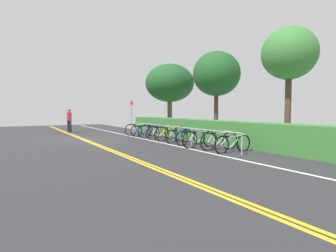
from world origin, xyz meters
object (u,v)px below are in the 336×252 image
at_px(bicycle_1, 145,131).
at_px(bicycle_4, 171,134).
at_px(tree_far_right, 289,54).
at_px(bicycle_8, 219,141).
at_px(tree_mid, 216,74).
at_px(bicycle_7, 200,139).
at_px(bicycle_0, 139,130).
at_px(bicycle_3, 162,133).
at_px(tree_near_left, 170,83).
at_px(bicycle_5, 179,136).
at_px(bike_rack, 174,130).
at_px(bicycle_9, 233,144).
at_px(bicycle_6, 191,138).
at_px(pedestrian, 69,119).
at_px(sign_post_near, 132,114).
at_px(bicycle_2, 153,131).

relative_size(bicycle_1, bicycle_4, 1.02).
bearing_deg(tree_far_right, bicycle_8, -101.05).
bearing_deg(tree_mid, bicycle_7, -46.78).
height_order(bicycle_0, bicycle_3, bicycle_0).
distance_m(bicycle_0, tree_near_left, 4.94).
relative_size(bicycle_8, tree_far_right, 0.34).
distance_m(bicycle_8, tree_far_right, 4.98).
height_order(bicycle_5, tree_mid, tree_mid).
height_order(bicycle_5, tree_near_left, tree_near_left).
relative_size(bike_rack, bicycle_8, 5.25).
xyz_separation_m(bicycle_4, bicycle_9, (4.51, 0.04, -0.04)).
bearing_deg(bicycle_6, pedestrian, -160.54).
xyz_separation_m(bicycle_0, bicycle_8, (7.39, 0.25, -0.00)).
height_order(bicycle_7, sign_post_near, sign_post_near).
height_order(bike_rack, bicycle_9, bike_rack).
relative_size(bicycle_5, bicycle_6, 1.00).
height_order(bicycle_2, pedestrian, pedestrian).
height_order(bicycle_6, sign_post_near, sign_post_near).
bearing_deg(pedestrian, tree_near_left, 68.38).
bearing_deg(bicycle_3, bicycle_1, -177.07).
xyz_separation_m(bicycle_7, tree_far_right, (1.59, 3.58, 3.64)).
bearing_deg(bicycle_8, tree_near_left, 161.54).
bearing_deg(bicycle_9, tree_near_left, 162.82).
bearing_deg(bicycle_5, bicycle_1, -178.36).
bearing_deg(bicycle_5, tree_mid, 115.44).
distance_m(bicycle_5, pedestrian, 9.63).
bearing_deg(bicycle_4, pedestrian, -156.27).
bearing_deg(bicycle_0, bicycle_3, 3.15).
xyz_separation_m(bicycle_3, tree_far_right, (5.26, 3.42, 3.65)).
relative_size(bicycle_7, pedestrian, 1.08).
height_order(bike_rack, tree_mid, tree_mid).
xyz_separation_m(bicycle_1, bicycle_4, (2.89, 0.14, 0.04)).
bearing_deg(tree_far_right, bicycle_4, -142.22).
bearing_deg(bicycle_3, pedestrian, -153.93).
bearing_deg(bicycle_2, bicycle_0, -174.53).
height_order(bicycle_1, bicycle_5, bicycle_1).
bearing_deg(bicycle_6, bike_rack, -179.14).
relative_size(bicycle_7, bicycle_9, 1.05).
distance_m(bicycle_4, tree_mid, 5.25).
xyz_separation_m(bicycle_4, bicycle_6, (1.86, -0.04, -0.05)).
height_order(bicycle_9, tree_far_right, tree_far_right).
relative_size(bike_rack, bicycle_7, 5.09).
xyz_separation_m(bicycle_3, bicycle_4, (0.89, 0.04, 0.01)).
bearing_deg(bike_rack, tree_far_right, 41.14).
height_order(bicycle_0, sign_post_near, sign_post_near).
xyz_separation_m(bicycle_6, tree_near_left, (-7.32, 3.16, 3.25)).
distance_m(bicycle_0, bicycle_8, 7.39).
height_order(bike_rack, bicycle_7, bike_rack).
height_order(bicycle_5, bicycle_8, bicycle_8).
relative_size(bicycle_1, bicycle_3, 1.01).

